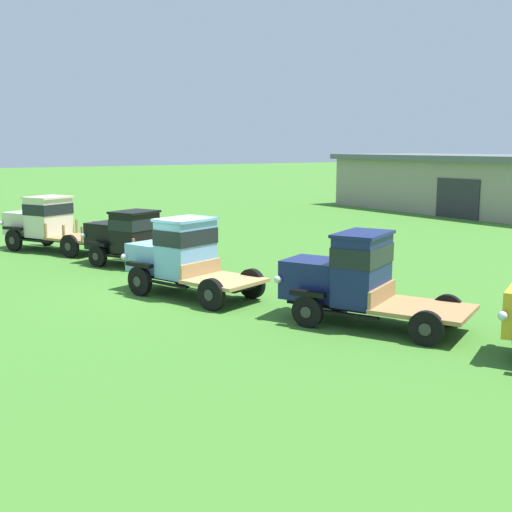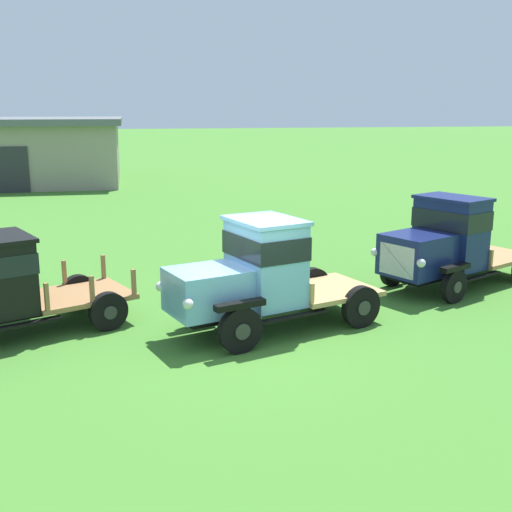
# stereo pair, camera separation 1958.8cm
# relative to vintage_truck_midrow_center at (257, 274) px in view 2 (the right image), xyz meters

# --- Properties ---
(ground_plane) EXTENTS (240.00, 240.00, 0.00)m
(ground_plane) POSITION_rel_vintage_truck_midrow_center_xyz_m (-0.33, -0.48, -1.18)
(ground_plane) COLOR #3D7528
(vintage_truck_midrow_center) EXTENTS (4.78, 3.04, 2.30)m
(vintage_truck_midrow_center) POSITION_rel_vintage_truck_midrow_center_xyz_m (0.00, 0.00, 0.00)
(vintage_truck_midrow_center) COLOR black
(vintage_truck_midrow_center) RESTS_ON ground
(vintage_truck_far_side) EXTENTS (4.95, 3.60, 2.30)m
(vintage_truck_far_side) POSITION_rel_vintage_truck_midrow_center_xyz_m (5.14, 2.15, -0.02)
(vintage_truck_far_side) COLOR black
(vintage_truck_far_side) RESTS_ON ground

